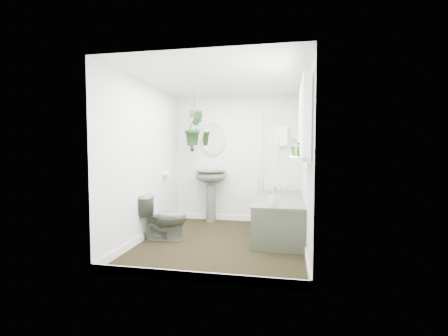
# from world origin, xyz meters

# --- Properties ---
(floor) EXTENTS (2.30, 2.80, 0.02)m
(floor) POSITION_xyz_m (0.00, 0.00, -0.01)
(floor) COLOR black
(floor) RESTS_ON ground
(ceiling) EXTENTS (2.30, 2.80, 0.02)m
(ceiling) POSITION_xyz_m (0.00, 0.00, 2.31)
(ceiling) COLOR white
(ceiling) RESTS_ON ground
(wall_back) EXTENTS (2.30, 0.02, 2.30)m
(wall_back) POSITION_xyz_m (0.00, 1.41, 1.15)
(wall_back) COLOR white
(wall_back) RESTS_ON ground
(wall_front) EXTENTS (2.30, 0.02, 2.30)m
(wall_front) POSITION_xyz_m (0.00, -1.41, 1.15)
(wall_front) COLOR white
(wall_front) RESTS_ON ground
(wall_left) EXTENTS (0.02, 2.80, 2.30)m
(wall_left) POSITION_xyz_m (-1.16, 0.00, 1.15)
(wall_left) COLOR white
(wall_left) RESTS_ON ground
(wall_right) EXTENTS (0.02, 2.80, 2.30)m
(wall_right) POSITION_xyz_m (1.16, 0.00, 1.15)
(wall_right) COLOR white
(wall_right) RESTS_ON ground
(skirting) EXTENTS (2.30, 2.80, 0.10)m
(skirting) POSITION_xyz_m (0.00, 0.00, 0.05)
(skirting) COLOR white
(skirting) RESTS_ON floor
(bathtub) EXTENTS (0.72, 1.72, 0.58)m
(bathtub) POSITION_xyz_m (0.80, 0.50, 0.29)
(bathtub) COLOR #4C5243
(bathtub) RESTS_ON floor
(bath_screen) EXTENTS (0.04, 0.72, 1.40)m
(bath_screen) POSITION_xyz_m (0.47, 0.99, 1.28)
(bath_screen) COLOR silver
(bath_screen) RESTS_ON bathtub
(shower_box) EXTENTS (0.20, 0.10, 0.35)m
(shower_box) POSITION_xyz_m (0.80, 1.34, 1.55)
(shower_box) COLOR white
(shower_box) RESTS_ON wall_back
(oval_mirror) EXTENTS (0.46, 0.03, 0.62)m
(oval_mirror) POSITION_xyz_m (-0.45, 1.37, 1.50)
(oval_mirror) COLOR tan
(oval_mirror) RESTS_ON wall_back
(wall_sconce) EXTENTS (0.04, 0.04, 0.22)m
(wall_sconce) POSITION_xyz_m (-0.85, 1.36, 1.40)
(wall_sconce) COLOR black
(wall_sconce) RESTS_ON wall_back
(toilet_roll_holder) EXTENTS (0.11, 0.11, 0.11)m
(toilet_roll_holder) POSITION_xyz_m (-1.10, 0.70, 0.90)
(toilet_roll_holder) COLOR white
(toilet_roll_holder) RESTS_ON wall_left
(window_recess) EXTENTS (0.08, 1.00, 0.90)m
(window_recess) POSITION_xyz_m (1.09, -0.70, 1.65)
(window_recess) COLOR white
(window_recess) RESTS_ON wall_right
(window_sill) EXTENTS (0.18, 1.00, 0.04)m
(window_sill) POSITION_xyz_m (1.02, -0.70, 1.23)
(window_sill) COLOR white
(window_sill) RESTS_ON wall_right
(window_blinds) EXTENTS (0.01, 0.86, 0.76)m
(window_blinds) POSITION_xyz_m (1.04, -0.70, 1.65)
(window_blinds) COLOR white
(window_blinds) RESTS_ON wall_right
(toilet) EXTENTS (0.71, 0.49, 0.66)m
(toilet) POSITION_xyz_m (-0.85, -0.05, 0.33)
(toilet) COLOR #4C5243
(toilet) RESTS_ON floor
(pedestal_sink) EXTENTS (0.56, 0.48, 0.95)m
(pedestal_sink) POSITION_xyz_m (-0.45, 1.20, 0.48)
(pedestal_sink) COLOR #4C5243
(pedestal_sink) RESTS_ON floor
(sill_plant) EXTENTS (0.29, 0.27, 0.25)m
(sill_plant) POSITION_xyz_m (1.02, -0.62, 1.38)
(sill_plant) COLOR black
(sill_plant) RESTS_ON window_sill
(hanging_plant) EXTENTS (0.43, 0.42, 0.61)m
(hanging_plant) POSITION_xyz_m (-0.70, 1.01, 1.69)
(hanging_plant) COLOR black
(hanging_plant) RESTS_ON ceiling
(soap_bottle) EXTENTS (0.10, 0.11, 0.19)m
(soap_bottle) POSITION_xyz_m (0.73, -0.18, 0.67)
(soap_bottle) COLOR black
(soap_bottle) RESTS_ON bathtub
(hanging_pot) EXTENTS (0.16, 0.16, 0.12)m
(hanging_pot) POSITION_xyz_m (-0.70, 1.01, 1.93)
(hanging_pot) COLOR #513529
(hanging_pot) RESTS_ON ceiling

